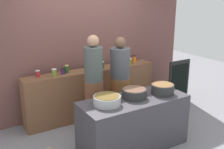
{
  "coord_description": "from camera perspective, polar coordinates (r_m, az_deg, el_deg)",
  "views": [
    {
      "loc": [
        -2.27,
        -3.39,
        2.38
      ],
      "look_at": [
        0.0,
        0.35,
        1.05
      ],
      "focal_mm": 43.2,
      "sensor_mm": 36.0,
      "label": 1
    }
  ],
  "objects": [
    {
      "name": "ground",
      "position": [
        4.72,
        2.27,
        -13.36
      ],
      "size": [
        12.0,
        12.0,
        0.0
      ],
      "primitive_type": "plane",
      "color": "gray"
    },
    {
      "name": "storefront_wall",
      "position": [
        5.42,
        -6.1,
        7.45
      ],
      "size": [
        4.8,
        0.12,
        3.0
      ],
      "primitive_type": "cube",
      "color": "brown",
      "rests_on": "ground"
    },
    {
      "name": "display_shelf",
      "position": [
        5.38,
        -4.16,
        -3.84
      ],
      "size": [
        2.7,
        0.36,
        0.96
      ],
      "primitive_type": "cube",
      "color": "brown",
      "rests_on": "ground"
    },
    {
      "name": "prep_table",
      "position": [
        4.31,
        4.57,
        -10.27
      ],
      "size": [
        1.7,
        0.7,
        0.83
      ],
      "primitive_type": "cube",
      "color": "#3C3940",
      "rests_on": "ground"
    },
    {
      "name": "preserve_jar_0",
      "position": [
        4.91,
        -15.43,
        0.18
      ],
      "size": [
        0.07,
        0.07,
        0.12
      ],
      "color": "#AB2425",
      "rests_on": "display_shelf"
    },
    {
      "name": "preserve_jar_1",
      "position": [
        4.86,
        -12.11,
        0.38
      ],
      "size": [
        0.09,
        0.09,
        0.14
      ],
      "color": "olive",
      "rests_on": "display_shelf"
    },
    {
      "name": "preserve_jar_2",
      "position": [
        4.97,
        -10.35,
        0.68
      ],
      "size": [
        0.08,
        0.08,
        0.11
      ],
      "color": "#41225B",
      "rests_on": "display_shelf"
    },
    {
      "name": "preserve_jar_3",
      "position": [
        5.04,
        -9.52,
        1.16
      ],
      "size": [
        0.08,
        0.08,
        0.15
      ],
      "color": "#2A5E20",
      "rests_on": "display_shelf"
    },
    {
      "name": "preserve_jar_4",
      "position": [
        5.11,
        -5.34,
        1.42
      ],
      "size": [
        0.08,
        0.08,
        0.13
      ],
      "color": "#CD6A22",
      "rests_on": "display_shelf"
    },
    {
      "name": "preserve_jar_5",
      "position": [
        5.28,
        -2.07,
        2.04
      ],
      "size": [
        0.08,
        0.08,
        0.14
      ],
      "color": "#324B26",
      "rests_on": "display_shelf"
    },
    {
      "name": "preserve_jar_6",
      "position": [
        5.62,
        3.8,
        2.85
      ],
      "size": [
        0.08,
        0.08,
        0.12
      ],
      "color": "olive",
      "rests_on": "display_shelf"
    },
    {
      "name": "preserve_jar_7",
      "position": [
        5.79,
        4.75,
        3.33
      ],
      "size": [
        0.09,
        0.09,
        0.14
      ],
      "color": "orange",
      "rests_on": "display_shelf"
    },
    {
      "name": "cooking_pot_left",
      "position": [
        3.9,
        -1.07,
        -5.46
      ],
      "size": [
        0.4,
        0.4,
        0.14
      ],
      "color": "#B7B7BC",
      "rests_on": "prep_table"
    },
    {
      "name": "cooking_pot_center",
      "position": [
        4.16,
        4.73,
        -3.98
      ],
      "size": [
        0.38,
        0.38,
        0.14
      ],
      "color": "#2D2D2D",
      "rests_on": "prep_table"
    },
    {
      "name": "cooking_pot_right",
      "position": [
        4.38,
        10.64,
        -3.03
      ],
      "size": [
        0.36,
        0.36,
        0.16
      ],
      "color": "#2D2D2D",
      "rests_on": "prep_table"
    },
    {
      "name": "cook_with_tongs",
      "position": [
        4.63,
        -3.83,
        -3.18
      ],
      "size": [
        0.32,
        0.32,
        1.73
      ],
      "color": "brown",
      "rests_on": "ground"
    },
    {
      "name": "cook_in_cap",
      "position": [
        4.97,
        1.65,
        -2.38
      ],
      "size": [
        0.37,
        0.37,
        1.64
      ],
      "color": "brown",
      "rests_on": "ground"
    },
    {
      "name": "chalkboard_sign",
      "position": [
        5.9,
        13.9,
        -1.96
      ],
      "size": [
        0.55,
        0.05,
        1.04
      ],
      "color": "black",
      "rests_on": "ground"
    }
  ]
}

